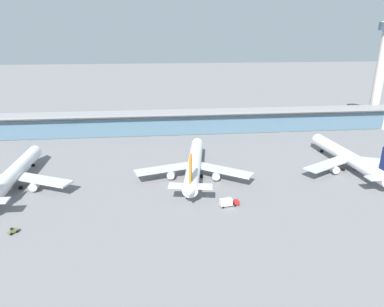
{
  "coord_description": "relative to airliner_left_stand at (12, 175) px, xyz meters",
  "views": [
    {
      "loc": [
        -16.08,
        -138.19,
        61.49
      ],
      "look_at": [
        0.0,
        10.21,
        8.34
      ],
      "focal_mm": 31.93,
      "sensor_mm": 36.0,
      "label": 1
    }
  ],
  "objects": [
    {
      "name": "ground_plane",
      "position": [
        76.27,
        1.03,
        -5.71
      ],
      "size": [
        1200.0,
        1200.0,
        0.0
      ],
      "primitive_type": "plane",
      "color": "slate"
    },
    {
      "name": "airliner_left_stand",
      "position": [
        0.0,
        0.0,
        0.0
      ],
      "size": [
        52.41,
        67.91,
        18.14
      ],
      "color": "white",
      "rests_on": "ground"
    },
    {
      "name": "airliner_centre_stand",
      "position": [
        76.51,
        4.31,
        0.0
      ],
      "size": [
        51.64,
        67.88,
        18.14
      ],
      "color": "white",
      "rests_on": "ground"
    },
    {
      "name": "airliner_right_stand",
      "position": [
        150.05,
        4.51,
        0.0
      ],
      "size": [
        52.34,
        68.11,
        18.14
      ],
      "color": "white",
      "rests_on": "ground"
    },
    {
      "name": "service_truck_near_nose_red",
      "position": [
        85.81,
        -25.55,
        -4.02
      ],
      "size": [
        7.59,
        3.53,
        3.1
      ],
      "color": "#B21E1E",
      "rests_on": "ground"
    },
    {
      "name": "service_truck_under_wing_olive",
      "position": [
        12.83,
        -35.94,
        -4.84
      ],
      "size": [
        3.23,
        3.23,
        2.05
      ],
      "color": "olive",
      "rests_on": "ground"
    },
    {
      "name": "terminal_building",
      "position": [
        76.27,
        72.05,
        2.15
      ],
      "size": [
        278.48,
        12.8,
        15.2
      ],
      "color": "beige",
      "rests_on": "ground"
    },
    {
      "name": "control_tower",
      "position": [
        213.74,
        85.37,
        35.19
      ],
      "size": [
        12.0,
        12.0,
        75.11
      ],
      "color": "beige",
      "rests_on": "ground"
    }
  ]
}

